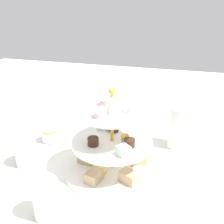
# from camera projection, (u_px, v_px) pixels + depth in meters

# --- Properties ---
(ground_plane) EXTENTS (2.40, 2.40, 0.00)m
(ground_plane) POSITION_uv_depth(u_px,v_px,m) (112.00, 170.00, 0.81)
(ground_plane) COLOR silver
(tiered_serving_stand) EXTENTS (0.27, 0.27, 0.25)m
(tiered_serving_stand) POSITION_uv_depth(u_px,v_px,m) (112.00, 148.00, 0.78)
(tiered_serving_stand) COLOR white
(tiered_serving_stand) RESTS_ON ground_plane
(water_glass_tall_right) EXTENTS (0.07, 0.07, 0.14)m
(water_glass_tall_right) POSITION_uv_depth(u_px,v_px,m) (178.00, 127.00, 0.91)
(water_glass_tall_right) COLOR silver
(water_glass_tall_right) RESTS_ON ground_plane
(water_glass_short_left) EXTENTS (0.06, 0.06, 0.08)m
(water_glass_short_left) POSITION_uv_depth(u_px,v_px,m) (26.00, 153.00, 0.82)
(water_glass_short_left) COLOR silver
(water_glass_short_left) RESTS_ON ground_plane
(teacup_with_saucer) EXTENTS (0.09, 0.09, 0.05)m
(teacup_with_saucer) POSITION_uv_depth(u_px,v_px,m) (50.00, 135.00, 0.95)
(teacup_with_saucer) COLOR white
(teacup_with_saucer) RESTS_ON ground_plane
(butter_knife_right) EXTENTS (0.09, 0.16, 0.00)m
(butter_knife_right) POSITION_uv_depth(u_px,v_px,m) (104.00, 124.00, 1.09)
(butter_knife_right) COLOR silver
(butter_knife_right) RESTS_ON ground_plane
(water_glass_mid_back) EXTENTS (0.06, 0.06, 0.10)m
(water_glass_mid_back) POSITION_uv_depth(u_px,v_px,m) (46.00, 199.00, 0.63)
(water_glass_mid_back) COLOR silver
(water_glass_mid_back) RESTS_ON ground_plane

